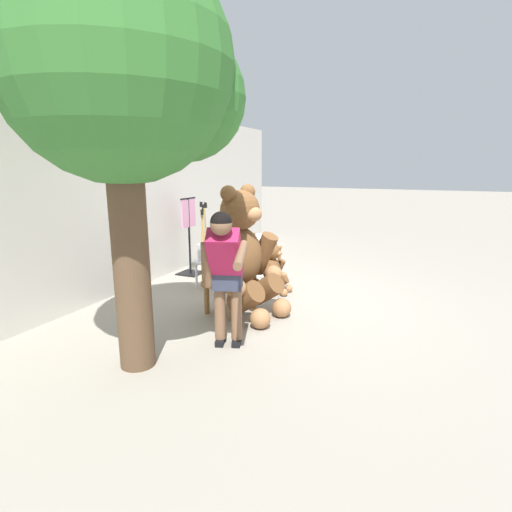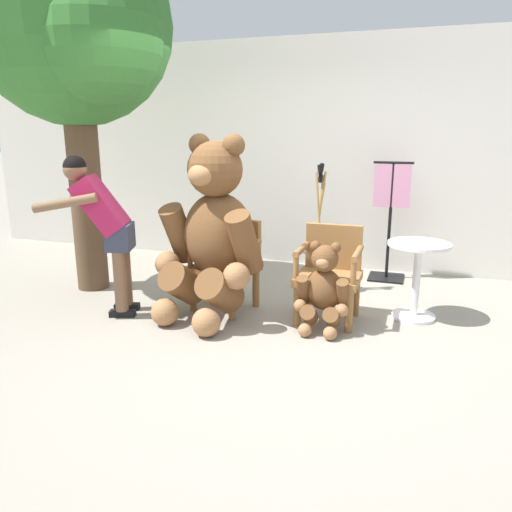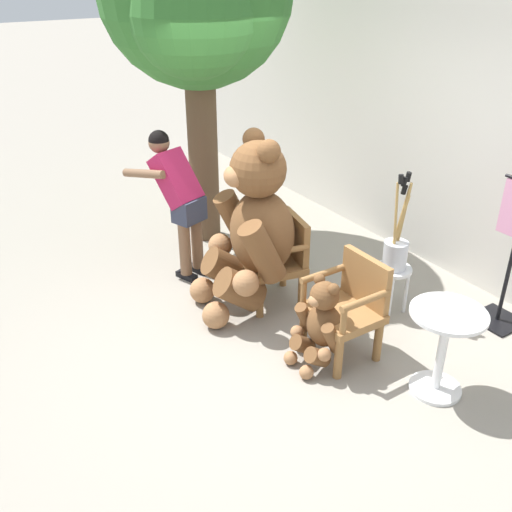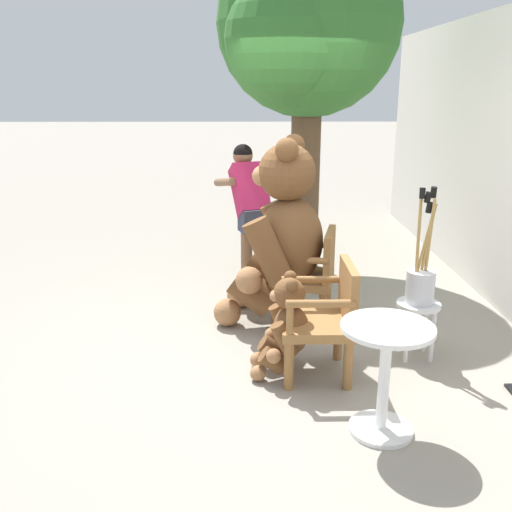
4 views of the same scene
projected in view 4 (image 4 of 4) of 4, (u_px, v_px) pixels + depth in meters
ground_plane at (258, 344)px, 4.78m from camera, size 60.00×60.00×0.00m
wooden_chair_left at (310, 273)px, 5.13m from camera, size 0.66×0.63×0.86m
wooden_chair_right at (324, 316)px, 4.17m from camera, size 0.56×0.52×0.86m
teddy_bear_large at (280, 234)px, 5.05m from camera, size 1.04×1.05×1.68m
teddy_bear_small at (285, 326)px, 4.19m from camera, size 0.47×0.44×0.79m
person_visitor at (250, 204)px, 5.96m from camera, size 0.76×0.65×1.49m
white_stool at (418, 315)px, 4.47m from camera, size 0.34×0.34×0.46m
brush_bucket at (421, 279)px, 4.38m from camera, size 0.22×0.22×0.91m
round_side_table at (385, 367)px, 3.46m from camera, size 0.56×0.56×0.72m
patio_tree at (305, 30)px, 6.01m from camera, size 2.08×1.98×3.71m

